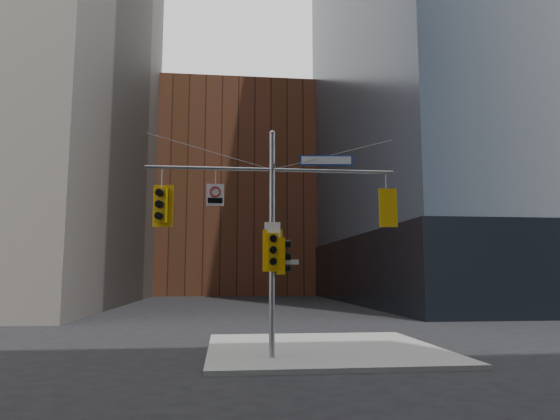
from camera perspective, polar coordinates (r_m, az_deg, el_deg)
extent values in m
plane|color=black|center=(13.97, -0.14, -18.37)|extent=(160.00, 160.00, 0.00)
cube|color=gray|center=(18.16, 4.98, -15.54)|extent=(8.00, 8.00, 0.15)
cube|color=black|center=(54.32, 26.73, -6.21)|extent=(36.40, 36.40, 6.00)
cube|color=brown|center=(72.54, -5.06, 1.69)|extent=(26.00, 20.00, 28.00)
cylinder|color=gray|center=(15.73, -0.92, -3.96)|extent=(0.18, 0.18, 7.20)
sphere|color=gray|center=(16.34, -0.89, 8.75)|extent=(0.20, 0.20, 0.20)
cylinder|color=gray|center=(15.99, -8.08, 4.74)|extent=(4.00, 0.11, 0.11)
cylinder|color=gray|center=(16.35, 6.11, 4.44)|extent=(4.00, 0.11, 0.11)
cylinder|color=gray|center=(15.71, -0.78, 4.89)|extent=(0.10, 0.70, 0.10)
cylinder|color=gray|center=(16.11, -8.04, 6.66)|extent=(4.00, 0.02, 1.12)
cylinder|color=gray|center=(16.47, 6.09, 6.32)|extent=(4.00, 0.02, 1.12)
cube|color=#E2A80B|center=(15.90, -13.43, 0.55)|extent=(0.39, 0.31, 1.07)
cube|color=#E2A80B|center=(16.07, -13.23, 0.46)|extent=(0.63, 0.16, 1.33)
cylinder|color=black|center=(15.76, -13.62, 1.94)|extent=(0.25, 0.20, 0.22)
cylinder|color=black|center=(15.84, -13.53, 1.89)|extent=(0.19, 0.06, 0.19)
cylinder|color=black|center=(15.71, -13.66, 0.65)|extent=(0.25, 0.20, 0.22)
cylinder|color=black|center=(15.78, -13.57, 0.61)|extent=(0.19, 0.06, 0.19)
cylinder|color=black|center=(15.66, -13.70, -0.64)|extent=(0.25, 0.20, 0.22)
cylinder|color=black|center=(15.74, -13.60, -0.68)|extent=(0.19, 0.06, 0.19)
cube|color=#E2A80B|center=(16.62, 12.07, 0.18)|extent=(0.33, 0.24, 1.01)
cube|color=#E2A80B|center=(16.45, 12.25, 0.26)|extent=(0.60, 0.05, 1.25)
cylinder|color=black|center=(16.84, 11.85, 1.23)|extent=(0.21, 0.16, 0.21)
cylinder|color=black|center=(16.77, 11.93, 1.27)|extent=(0.18, 0.02, 0.18)
cylinder|color=black|center=(16.80, 11.88, 0.09)|extent=(0.21, 0.16, 0.21)
cylinder|color=black|center=(16.73, 11.96, 0.13)|extent=(0.18, 0.02, 0.18)
cylinder|color=black|center=(16.76, 11.91, -1.05)|extent=(0.21, 0.16, 0.21)
cylinder|color=black|center=(16.69, 11.99, -1.02)|extent=(0.18, 0.02, 0.18)
cube|color=#E2A80B|center=(15.74, 0.10, -5.28)|extent=(0.30, 0.40, 1.15)
cylinder|color=black|center=(15.76, 0.90, -3.89)|extent=(0.20, 0.26, 0.24)
cylinder|color=black|center=(15.76, 0.58, -3.89)|extent=(0.04, 0.21, 0.21)
cylinder|color=black|center=(15.75, 0.90, -5.28)|extent=(0.20, 0.26, 0.24)
cylinder|color=black|center=(15.74, 0.58, -5.28)|extent=(0.04, 0.21, 0.21)
cylinder|color=black|center=(15.74, 0.90, -6.68)|extent=(0.20, 0.26, 0.24)
cylinder|color=#0CE559|center=(15.73, 0.58, -6.68)|extent=(0.04, 0.21, 0.21)
cube|color=#E2A80B|center=(15.44, -0.82, -4.62)|extent=(0.35, 0.26, 1.06)
cube|color=#E2A80B|center=(15.62, -0.85, -4.65)|extent=(0.63, 0.07, 1.31)
cylinder|color=black|center=(15.26, -0.78, -3.26)|extent=(0.23, 0.17, 0.22)
cylinder|color=black|center=(15.34, -0.80, -3.28)|extent=(0.19, 0.03, 0.19)
cylinder|color=black|center=(15.24, -0.78, -4.59)|extent=(0.23, 0.17, 0.22)
cylinder|color=black|center=(15.32, -0.80, -4.60)|extent=(0.19, 0.03, 0.19)
cylinder|color=black|center=(15.23, -0.79, -5.91)|extent=(0.23, 0.17, 0.22)
cylinder|color=black|center=(15.31, -0.80, -5.92)|extent=(0.19, 0.03, 0.19)
cube|color=#102E98|center=(16.38, 5.30, 5.67)|extent=(1.72, 0.20, 0.33)
cube|color=silver|center=(16.36, 5.32, 5.69)|extent=(1.61, 0.17, 0.26)
cube|color=silver|center=(15.81, -7.42, 1.74)|extent=(0.55, 0.05, 0.69)
torus|color=#B20A0A|center=(15.80, -7.41, 2.08)|extent=(0.34, 0.06, 0.34)
cube|color=black|center=(15.76, -7.43, 1.09)|extent=(0.46, 0.03, 0.17)
cube|color=silver|center=(15.63, -0.87, -2.59)|extent=(0.50, 0.10, 0.65)
cube|color=#D88C00|center=(15.60, -0.87, -3.25)|extent=(0.36, 0.06, 0.29)
cube|color=silver|center=(15.75, 0.72, -5.97)|extent=(0.79, 0.11, 0.16)
cube|color=#145926|center=(16.15, -1.07, -6.44)|extent=(0.08, 0.67, 0.13)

